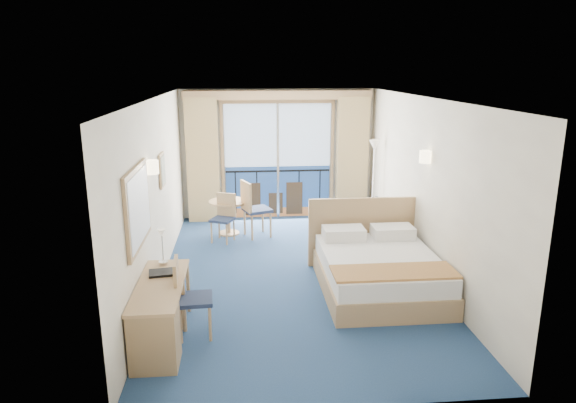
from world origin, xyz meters
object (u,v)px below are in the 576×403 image
object	(u,v)px
bed	(378,269)
desk	(156,326)
nightstand	(393,241)
floor_lamp	(374,162)
table_chair_a	(253,206)
armchair	(367,216)
desk_chair	(187,293)
round_table	(228,209)
table_chair_b	(224,215)

from	to	relation	value
bed	desk	distance (m)	3.31
nightstand	floor_lamp	distance (m)	1.99
nightstand	table_chair_a	xyz separation A→B (m)	(-2.32, 1.34, 0.30)
nightstand	armchair	xyz separation A→B (m)	(-0.10, 1.48, 0.01)
nightstand	desk	world-z (taller)	desk
armchair	floor_lamp	xyz separation A→B (m)	(0.16, 0.23, 1.02)
armchair	table_chair_a	xyz separation A→B (m)	(-2.22, -0.14, 0.29)
table_chair_a	desk_chair	bearing A→B (deg)	146.09
desk	nightstand	bearing A→B (deg)	38.85
round_table	table_chair_b	xyz separation A→B (m)	(-0.07, -0.38, -0.00)
bed	table_chair_b	distance (m)	3.29
bed	desk	xyz separation A→B (m)	(-2.89, -1.60, 0.08)
nightstand	desk_chair	xyz separation A→B (m)	(-3.18, -2.30, 0.24)
bed	armchair	bearing A→B (deg)	79.79
desk_chair	round_table	xyz separation A→B (m)	(0.40, 3.86, -0.05)
armchair	bed	bearing A→B (deg)	73.44
bed	desk	size ratio (longest dim) A/B	1.38
floor_lamp	table_chair_a	xyz separation A→B (m)	(-2.39, -0.37, -0.72)
desk	table_chair_a	world-z (taller)	table_chair_a
nightstand	floor_lamp	bearing A→B (deg)	87.78
desk	desk_chair	distance (m)	0.59
desk	table_chair_a	size ratio (longest dim) A/B	1.41
floor_lamp	desk_chair	world-z (taller)	floor_lamp
desk	round_table	xyz separation A→B (m)	(0.69, 4.35, 0.10)
bed	round_table	distance (m)	3.53
nightstand	table_chair_a	world-z (taller)	table_chair_a
round_table	table_chair_b	size ratio (longest dim) A/B	0.83
desk	desk_chair	size ratio (longest dim) A/B	1.58
bed	nightstand	size ratio (longest dim) A/B	3.44
table_chair_a	floor_lamp	bearing A→B (deg)	-101.78
nightstand	table_chair_b	world-z (taller)	table_chair_b
armchair	floor_lamp	size ratio (longest dim) A/B	0.40
round_table	table_chair_a	world-z (taller)	table_chair_a
floor_lamp	table_chair_b	distance (m)	3.08
bed	armchair	xyz separation A→B (m)	(0.48, 2.68, 0.00)
floor_lamp	table_chair_a	size ratio (longest dim) A/B	1.63
desk	armchair	bearing A→B (deg)	51.70
table_chair_a	table_chair_b	size ratio (longest dim) A/B	1.23
desk_chair	table_chair_b	bearing A→B (deg)	-9.25
round_table	armchair	bearing A→B (deg)	-1.68
desk	desk_chair	bearing A→B (deg)	59.21
floor_lamp	armchair	bearing A→B (deg)	-125.52
nightstand	round_table	bearing A→B (deg)	150.73
armchair	floor_lamp	distance (m)	1.06
table_chair_a	round_table	bearing A→B (deg)	43.59
bed	table_chair_b	xyz separation A→B (m)	(-2.27, 2.38, 0.18)
desk	table_chair_b	size ratio (longest dim) A/B	1.73
armchair	table_chair_a	world-z (taller)	table_chair_a
armchair	nightstand	bearing A→B (deg)	87.34
table_chair_a	table_chair_b	bearing A→B (deg)	86.07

